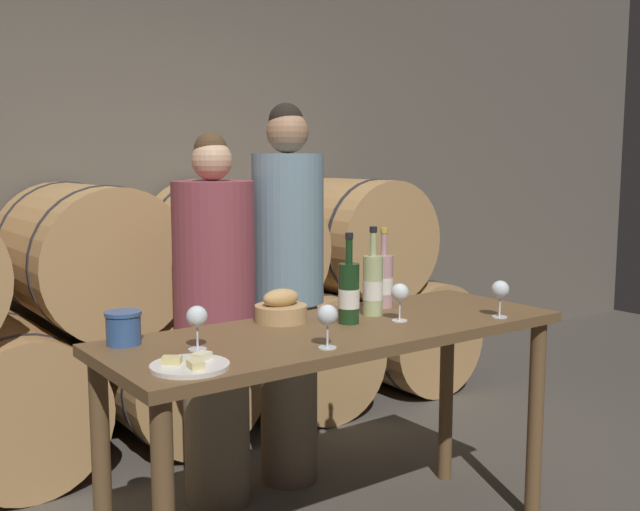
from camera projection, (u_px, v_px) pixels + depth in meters
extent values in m
cube|color=#60594F|center=(119.00, 141.00, 4.35)|extent=(10.00, 0.12, 3.20)
cylinder|color=tan|center=(7.00, 398.00, 3.58)|extent=(0.72, 0.91, 0.72)
cylinder|color=#2D2D33|center=(24.00, 415.00, 3.34)|extent=(0.74, 0.02, 0.74)
cylinder|color=tan|center=(167.00, 369.00, 4.05)|extent=(0.72, 0.91, 0.72)
cylinder|color=#2D2D33|center=(191.00, 383.00, 3.82)|extent=(0.74, 0.02, 0.74)
cylinder|color=#2D2D33|center=(145.00, 358.00, 4.29)|extent=(0.74, 0.02, 0.74)
cylinder|color=tan|center=(292.00, 347.00, 4.53)|extent=(0.72, 0.91, 0.72)
cylinder|color=#2D2D33|center=(321.00, 357.00, 4.29)|extent=(0.74, 0.02, 0.74)
cylinder|color=#2D2D33|center=(267.00, 338.00, 4.76)|extent=(0.74, 0.02, 0.74)
cylinder|color=tan|center=(394.00, 329.00, 5.00)|extent=(0.72, 0.91, 0.72)
cylinder|color=#2D2D33|center=(425.00, 337.00, 4.77)|extent=(0.74, 0.02, 0.74)
cylinder|color=#2D2D33|center=(367.00, 321.00, 5.24)|extent=(0.74, 0.02, 0.74)
cylinder|color=tan|center=(87.00, 257.00, 3.73)|extent=(0.72, 0.91, 0.72)
cylinder|color=#2D2D33|center=(108.00, 264.00, 3.49)|extent=(0.74, 0.02, 0.74)
cylinder|color=#2D2D33|center=(68.00, 251.00, 3.96)|extent=(0.74, 0.02, 0.74)
cylinder|color=tan|center=(231.00, 246.00, 4.20)|extent=(0.72, 0.91, 0.72)
cylinder|color=#2D2D33|center=(258.00, 251.00, 3.97)|extent=(0.74, 0.02, 0.74)
cylinder|color=#2D2D33|center=(207.00, 241.00, 4.44)|extent=(0.74, 0.02, 0.74)
cylinder|color=tan|center=(346.00, 237.00, 4.68)|extent=(0.72, 0.91, 0.72)
cylinder|color=#2D2D33|center=(377.00, 241.00, 4.45)|extent=(0.74, 0.02, 0.74)
cylinder|color=#2D2D33|center=(319.00, 233.00, 4.92)|extent=(0.74, 0.02, 0.74)
cylinder|color=brown|center=(535.00, 422.00, 3.07)|extent=(0.06, 0.06, 0.85)
cylinder|color=brown|center=(102.00, 479.00, 2.53)|extent=(0.06, 0.06, 0.85)
cylinder|color=brown|center=(446.00, 391.00, 3.48)|extent=(0.06, 0.06, 0.85)
cube|color=brown|center=(340.00, 332.00, 2.74)|extent=(1.76, 0.63, 0.04)
cylinder|color=#756651|center=(217.00, 414.00, 3.26)|extent=(0.29, 0.29, 0.78)
cylinder|color=#8C3D47|center=(214.00, 255.00, 3.17)|extent=(0.35, 0.35, 0.62)
sphere|color=tan|center=(212.00, 160.00, 3.11)|extent=(0.17, 0.17, 0.17)
sphere|color=#47331E|center=(211.00, 149.00, 3.12)|extent=(0.14, 0.14, 0.14)
cylinder|color=#756651|center=(289.00, 391.00, 3.47)|extent=(0.26, 0.26, 0.85)
cylinder|color=gray|center=(288.00, 229.00, 3.37)|extent=(0.32, 0.32, 0.67)
sphere|color=#997051|center=(287.00, 132.00, 3.32)|extent=(0.19, 0.19, 0.19)
sphere|color=black|center=(286.00, 120.00, 3.32)|extent=(0.15, 0.15, 0.15)
cylinder|color=#193819|center=(349.00, 294.00, 2.78)|extent=(0.08, 0.08, 0.23)
cylinder|color=#193819|center=(349.00, 251.00, 2.76)|extent=(0.03, 0.03, 0.09)
cylinder|color=black|center=(349.00, 236.00, 2.76)|extent=(0.03, 0.03, 0.02)
cylinder|color=white|center=(349.00, 298.00, 2.79)|extent=(0.08, 0.08, 0.07)
cylinder|color=#ADBC7F|center=(373.00, 286.00, 2.93)|extent=(0.08, 0.08, 0.23)
cylinder|color=#ADBC7F|center=(373.00, 244.00, 2.91)|extent=(0.03, 0.03, 0.09)
cylinder|color=black|center=(373.00, 229.00, 2.90)|extent=(0.03, 0.03, 0.02)
cylinder|color=white|center=(373.00, 290.00, 2.93)|extent=(0.08, 0.08, 0.07)
cylinder|color=#BC8E93|center=(384.00, 281.00, 3.08)|extent=(0.08, 0.08, 0.22)
cylinder|color=#BC8E93|center=(384.00, 244.00, 3.06)|extent=(0.03, 0.03, 0.09)
cylinder|color=gold|center=(384.00, 230.00, 3.06)|extent=(0.03, 0.03, 0.02)
cylinder|color=white|center=(383.00, 286.00, 3.09)|extent=(0.08, 0.08, 0.07)
cylinder|color=#335693|center=(123.00, 328.00, 2.47)|extent=(0.11, 0.11, 0.11)
cylinder|color=#335693|center=(123.00, 313.00, 2.47)|extent=(0.12, 0.12, 0.01)
cylinder|color=tan|center=(281.00, 313.00, 2.82)|extent=(0.20, 0.20, 0.06)
ellipsoid|color=tan|center=(281.00, 298.00, 2.82)|extent=(0.15, 0.09, 0.07)
cylinder|color=white|center=(190.00, 366.00, 2.20)|extent=(0.24, 0.24, 0.01)
cube|color=beige|center=(201.00, 356.00, 2.24)|extent=(0.07, 0.06, 0.02)
cube|color=#E0CC7F|center=(172.00, 360.00, 2.20)|extent=(0.07, 0.07, 0.02)
cube|color=beige|center=(196.00, 365.00, 2.15)|extent=(0.05, 0.06, 0.02)
cylinder|color=white|center=(198.00, 349.00, 2.41)|extent=(0.06, 0.06, 0.00)
cylinder|color=white|center=(197.00, 337.00, 2.41)|extent=(0.01, 0.01, 0.08)
sphere|color=white|center=(197.00, 316.00, 2.40)|extent=(0.07, 0.07, 0.07)
cylinder|color=white|center=(327.00, 348.00, 2.43)|extent=(0.06, 0.06, 0.00)
cylinder|color=white|center=(327.00, 335.00, 2.43)|extent=(0.01, 0.01, 0.08)
sphere|color=white|center=(327.00, 315.00, 2.42)|extent=(0.07, 0.07, 0.07)
cylinder|color=white|center=(399.00, 321.00, 2.83)|extent=(0.06, 0.06, 0.00)
cylinder|color=white|center=(400.00, 310.00, 2.83)|extent=(0.01, 0.01, 0.08)
sphere|color=white|center=(400.00, 292.00, 2.82)|extent=(0.07, 0.07, 0.07)
cylinder|color=white|center=(499.00, 317.00, 2.90)|extent=(0.06, 0.06, 0.00)
cylinder|color=white|center=(500.00, 307.00, 2.89)|extent=(0.01, 0.01, 0.08)
sphere|color=white|center=(500.00, 289.00, 2.89)|extent=(0.07, 0.07, 0.07)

